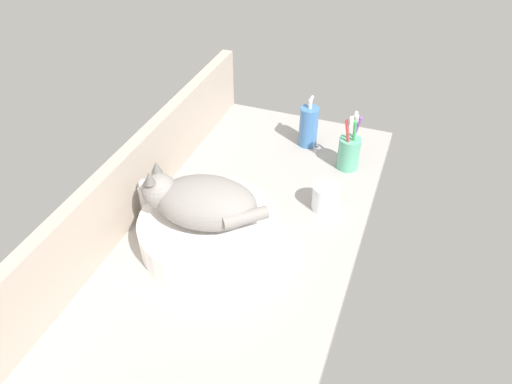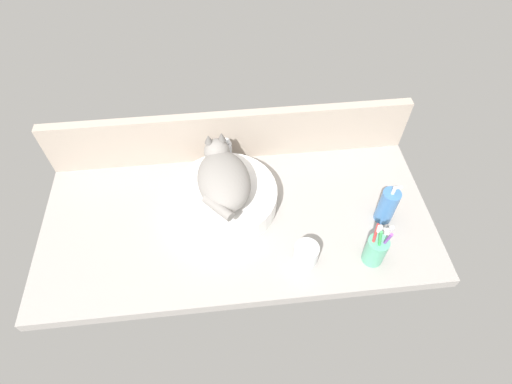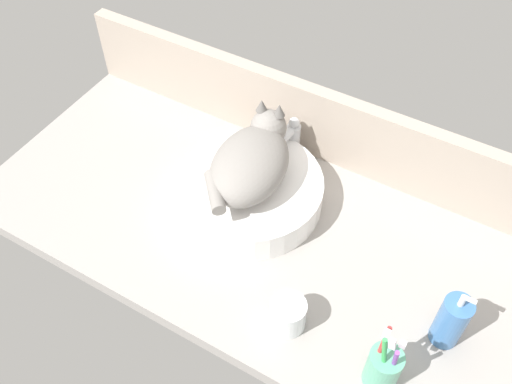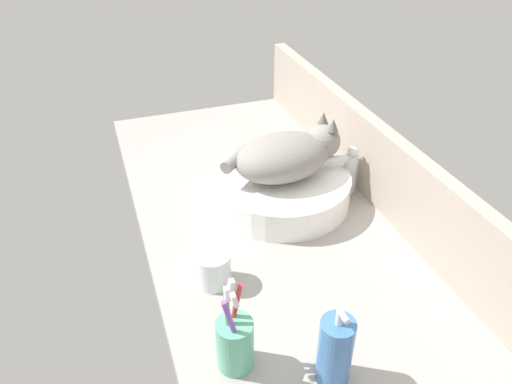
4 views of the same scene
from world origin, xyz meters
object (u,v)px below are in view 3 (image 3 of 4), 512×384
sink_basin (250,191)px  water_glass (288,316)px  faucet (291,139)px  cat (252,160)px  soap_dispenser (451,321)px  toothbrush_cup (383,367)px

sink_basin → water_glass: same height
faucet → water_glass: 47.46cm
cat → soap_dispenser: (52.86, -12.65, -6.54)cm
soap_dispenser → water_glass: bearing=-155.6°
cat → faucet: 17.37cm
sink_basin → cat: size_ratio=1.09×
cat → water_glass: 36.51cm
water_glass → toothbrush_cup: bearing=-4.7°
water_glass → sink_basin: bearing=133.6°
toothbrush_cup → cat: bearing=148.3°
sink_basin → cat: (-0.26, 1.34, 9.55)cm
sink_basin → cat: cat is taller
soap_dispenser → toothbrush_cup: size_ratio=0.89×
water_glass → faucet: bearing=117.1°
cat → toothbrush_cup: cat is taller
sink_basin → faucet: 17.94cm
faucet → toothbrush_cup: toothbrush_cup is taller
sink_basin → water_glass: 33.94cm
soap_dispenser → toothbrush_cup: (-8.07, -15.03, -1.19)cm
sink_basin → faucet: size_ratio=2.59×
sink_basin → cat: bearing=101.0°
water_glass → soap_dispenser: bearing=24.4°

